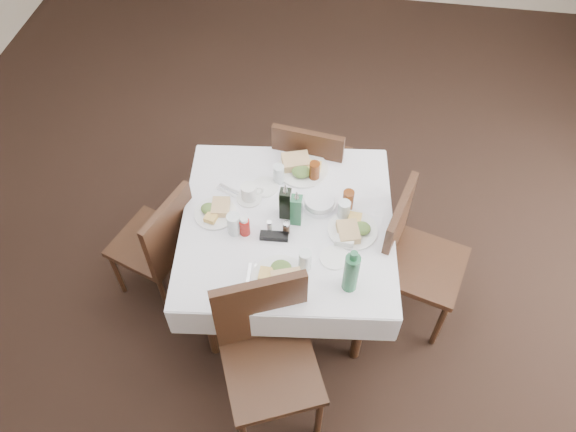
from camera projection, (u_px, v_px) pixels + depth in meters
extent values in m
plane|color=black|center=(276.00, 262.00, 3.88)|extent=(7.00, 7.00, 0.00)
cylinder|color=black|center=(210.00, 322.00, 3.19)|extent=(0.06, 0.06, 0.72)
cylinder|color=black|center=(226.00, 206.00, 3.72)|extent=(0.06, 0.06, 0.72)
cylinder|color=black|center=(360.00, 327.00, 3.17)|extent=(0.06, 0.06, 0.72)
cylinder|color=black|center=(354.00, 210.00, 3.70)|extent=(0.06, 0.06, 0.72)
cube|color=black|center=(287.00, 225.00, 3.15)|extent=(1.18, 1.18, 0.03)
cube|color=white|center=(287.00, 222.00, 3.13)|extent=(1.30, 1.30, 0.01)
cube|color=white|center=(291.00, 160.00, 3.59)|extent=(1.17, 0.15, 0.22)
cube|color=white|center=(283.00, 326.00, 2.86)|extent=(1.17, 0.15, 0.22)
cube|color=white|center=(390.00, 237.00, 3.21)|extent=(0.15, 1.17, 0.22)
cube|color=white|center=(186.00, 231.00, 3.23)|extent=(0.15, 1.17, 0.22)
cube|color=black|center=(314.00, 165.00, 3.82)|extent=(0.50, 0.50, 0.04)
cube|color=black|center=(307.00, 161.00, 3.51)|extent=(0.45, 0.10, 0.49)
cylinder|color=black|center=(345.00, 174.00, 4.08)|extent=(0.04, 0.04, 0.46)
cylinder|color=black|center=(333.00, 213.00, 3.85)|extent=(0.04, 0.04, 0.46)
cylinder|color=black|center=(294.00, 163.00, 4.15)|extent=(0.04, 0.04, 0.46)
cylinder|color=black|center=(279.00, 201.00, 3.92)|extent=(0.04, 0.04, 0.46)
cube|color=black|center=(272.00, 371.00, 2.88)|extent=(0.62, 0.62, 0.04)
cube|color=black|center=(260.00, 311.00, 2.80)|extent=(0.45, 0.23, 0.52)
cylinder|color=black|center=(229.00, 364.00, 3.16)|extent=(0.04, 0.04, 0.48)
cylinder|color=black|center=(319.00, 416.00, 2.98)|extent=(0.04, 0.04, 0.48)
cylinder|color=black|center=(299.00, 347.00, 3.22)|extent=(0.04, 0.04, 0.48)
cube|color=black|center=(424.00, 266.00, 3.30)|extent=(0.56, 0.56, 0.04)
cube|color=black|center=(396.00, 229.00, 3.16)|extent=(0.16, 0.45, 0.50)
cylinder|color=black|center=(439.00, 324.00, 3.32)|extent=(0.04, 0.04, 0.47)
cylinder|color=black|center=(376.00, 300.00, 3.42)|extent=(0.04, 0.04, 0.47)
cylinder|color=black|center=(456.00, 273.00, 3.54)|extent=(0.04, 0.04, 0.47)
cylinder|color=black|center=(396.00, 252.00, 3.64)|extent=(0.04, 0.04, 0.47)
cube|color=black|center=(151.00, 243.00, 3.44)|extent=(0.54, 0.54, 0.04)
cube|color=black|center=(171.00, 232.00, 3.21)|extent=(0.18, 0.41, 0.46)
cylinder|color=black|center=(152.00, 232.00, 3.77)|extent=(0.03, 0.03, 0.43)
cylinder|color=black|center=(197.00, 253.00, 3.66)|extent=(0.03, 0.03, 0.43)
cylinder|color=black|center=(117.00, 272.00, 3.57)|extent=(0.03, 0.03, 0.43)
cylinder|color=black|center=(164.00, 296.00, 3.46)|extent=(0.03, 0.03, 0.43)
cylinder|color=white|center=(303.00, 169.00, 3.37)|extent=(0.31, 0.31, 0.02)
cube|color=tan|center=(296.00, 161.00, 3.36)|extent=(0.19, 0.17, 0.05)
cube|color=gold|center=(312.00, 167.00, 3.34)|extent=(0.11, 0.08, 0.04)
ellipsoid|color=#396D28|center=(301.00, 171.00, 3.31)|extent=(0.11, 0.10, 0.05)
cylinder|color=white|center=(279.00, 280.00, 2.89)|extent=(0.30, 0.30, 0.02)
cube|color=tan|center=(287.00, 281.00, 2.84)|extent=(0.19, 0.17, 0.05)
cube|color=gold|center=(269.00, 275.00, 2.87)|extent=(0.10, 0.08, 0.04)
ellipsoid|color=#396D28|center=(281.00, 268.00, 2.89)|extent=(0.11, 0.10, 0.05)
cylinder|color=white|center=(353.00, 230.00, 3.08)|extent=(0.28, 0.28, 0.01)
cube|color=tan|center=(348.00, 232.00, 3.04)|extent=(0.15, 0.17, 0.05)
cube|color=gold|center=(354.00, 220.00, 3.10)|extent=(0.08, 0.10, 0.04)
ellipsoid|color=#396D28|center=(361.00, 228.00, 3.05)|extent=(0.10, 0.09, 0.05)
cylinder|color=white|center=(215.00, 213.00, 3.16)|extent=(0.24, 0.24, 0.01)
cube|color=tan|center=(221.00, 207.00, 3.15)|extent=(0.11, 0.14, 0.04)
cube|color=gold|center=(212.00, 217.00, 3.12)|extent=(0.08, 0.09, 0.03)
ellipsoid|color=#396D28|center=(209.00, 208.00, 3.15)|extent=(0.09, 0.08, 0.04)
cylinder|color=white|center=(265.00, 187.00, 3.28)|extent=(0.16, 0.16, 0.01)
cylinder|color=white|center=(334.00, 258.00, 2.97)|extent=(0.15, 0.15, 0.01)
cylinder|color=silver|center=(279.00, 174.00, 3.27)|extent=(0.07, 0.07, 0.12)
cylinder|color=silver|center=(305.00, 260.00, 2.89)|extent=(0.07, 0.07, 0.12)
cylinder|color=silver|center=(344.00, 210.00, 3.10)|extent=(0.07, 0.07, 0.13)
cylinder|color=silver|center=(234.00, 224.00, 3.03)|extent=(0.07, 0.07, 0.14)
cylinder|color=#662D0F|center=(314.00, 171.00, 3.28)|extent=(0.06, 0.06, 0.13)
cylinder|color=#662D0F|center=(348.00, 200.00, 3.14)|extent=(0.06, 0.06, 0.13)
cylinder|color=silver|center=(319.00, 204.00, 3.19)|extent=(0.19, 0.19, 0.03)
cylinder|color=white|center=(320.00, 201.00, 3.17)|extent=(0.17, 0.17, 0.04)
cube|color=black|center=(285.00, 204.00, 3.08)|extent=(0.06, 0.06, 0.20)
cone|color=silver|center=(285.00, 188.00, 2.98)|extent=(0.03, 0.03, 0.06)
cube|color=#266640|center=(296.00, 210.00, 3.05)|extent=(0.06, 0.06, 0.20)
cone|color=silver|center=(297.00, 195.00, 2.95)|extent=(0.03, 0.03, 0.06)
cylinder|color=maroon|center=(245.00, 227.00, 3.04)|extent=(0.06, 0.06, 0.11)
cylinder|color=white|center=(244.00, 220.00, 2.99)|extent=(0.04, 0.04, 0.02)
cylinder|color=white|center=(269.00, 226.00, 3.07)|extent=(0.03, 0.03, 0.06)
cylinder|color=silver|center=(269.00, 223.00, 3.05)|extent=(0.03, 0.03, 0.01)
cylinder|color=#3B271B|center=(286.00, 229.00, 3.05)|extent=(0.04, 0.04, 0.07)
cylinder|color=silver|center=(286.00, 224.00, 3.02)|extent=(0.04, 0.04, 0.01)
cylinder|color=white|center=(249.00, 198.00, 3.23)|extent=(0.14, 0.14, 0.01)
cylinder|color=white|center=(249.00, 192.00, 3.19)|extent=(0.09, 0.09, 0.09)
cylinder|color=black|center=(248.00, 188.00, 3.16)|extent=(0.08, 0.08, 0.01)
torus|color=white|center=(258.00, 191.00, 3.19)|extent=(0.06, 0.03, 0.06)
cube|color=black|center=(274.00, 236.00, 3.05)|extent=(0.16, 0.06, 0.03)
cylinder|color=#266640|center=(351.00, 273.00, 2.77)|extent=(0.08, 0.08, 0.25)
cylinder|color=#266640|center=(354.00, 256.00, 2.65)|extent=(0.04, 0.04, 0.05)
cube|color=white|center=(344.00, 241.00, 3.01)|extent=(0.11, 0.06, 0.05)
cube|color=pink|center=(345.00, 240.00, 3.01)|extent=(0.08, 0.04, 0.02)
cube|color=silver|center=(315.00, 169.00, 3.37)|extent=(0.04, 0.20, 0.01)
cube|color=silver|center=(320.00, 169.00, 3.37)|extent=(0.04, 0.20, 0.01)
cube|color=silver|center=(254.00, 280.00, 2.89)|extent=(0.03, 0.20, 0.01)
cube|color=silver|center=(248.00, 280.00, 2.89)|extent=(0.03, 0.20, 0.01)
cube|color=silver|center=(347.00, 257.00, 2.98)|extent=(0.15, 0.07, 0.01)
cube|color=silver|center=(349.00, 254.00, 2.99)|extent=(0.15, 0.07, 0.01)
cube|color=silver|center=(233.00, 191.00, 3.27)|extent=(0.18, 0.09, 0.01)
cube|color=silver|center=(230.00, 194.00, 3.25)|extent=(0.18, 0.09, 0.01)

